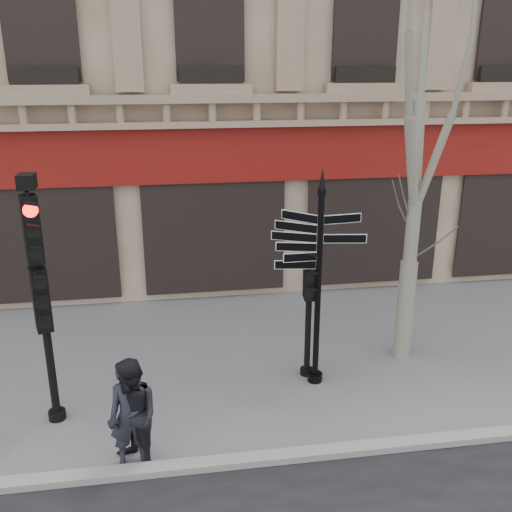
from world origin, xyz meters
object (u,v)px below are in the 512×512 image
at_px(traffic_signal_main, 39,273).
at_px(pedestrian_a, 130,415).
at_px(plane_tree, 427,71).
at_px(fingerpost, 320,244).
at_px(traffic_signal_secondary, 309,287).
at_px(pedestrian_b, 133,416).

height_order(traffic_signal_main, pedestrian_a, traffic_signal_main).
distance_m(traffic_signal_main, pedestrian_a, 2.56).
distance_m(plane_tree, pedestrian_a, 7.37).
xyz_separation_m(fingerpost, traffic_signal_secondary, (-0.10, 0.25, -0.89)).
bearing_deg(traffic_signal_secondary, plane_tree, 16.43).
relative_size(plane_tree, pedestrian_b, 4.54).
bearing_deg(traffic_signal_secondary, pedestrian_b, -139.47).
xyz_separation_m(plane_tree, pedestrian_b, (-5.12, -2.53, -4.61)).
bearing_deg(pedestrian_a, traffic_signal_main, 125.04).
xyz_separation_m(plane_tree, pedestrian_a, (-5.17, -2.44, -4.65)).
bearing_deg(plane_tree, pedestrian_a, -154.71).
distance_m(traffic_signal_secondary, pedestrian_b, 3.86).
bearing_deg(pedestrian_b, fingerpost, 84.33).
height_order(traffic_signal_secondary, pedestrian_a, traffic_signal_secondary).
bearing_deg(traffic_signal_main, traffic_signal_secondary, -8.64).
xyz_separation_m(traffic_signal_secondary, pedestrian_a, (-3.12, -2.05, -0.96)).
height_order(traffic_signal_secondary, pedestrian_b, traffic_signal_secondary).
bearing_deg(fingerpost, plane_tree, 36.75).
distance_m(traffic_signal_main, pedestrian_b, 2.60).
bearing_deg(traffic_signal_secondary, fingerpost, -63.60).
height_order(fingerpost, pedestrian_b, fingerpost).
relative_size(fingerpost, pedestrian_a, 2.43).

